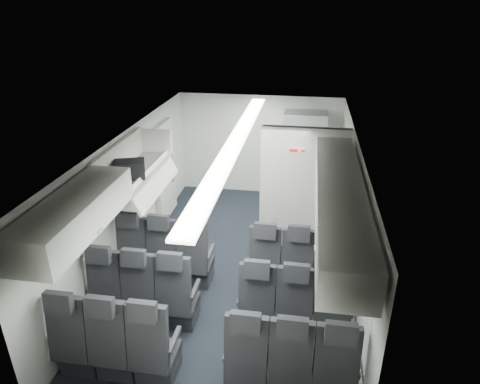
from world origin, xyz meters
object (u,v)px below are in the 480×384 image
(carry_on_bag, at_px, (130,169))
(seat_row_front, at_px, (230,264))
(galley_unit, at_px, (303,158))
(flight_attendant, at_px, (271,188))
(boarding_door, at_px, (165,171))
(seat_row_rear, at_px, (200,358))
(seat_row_mid, at_px, (217,304))

(carry_on_bag, bearing_deg, seat_row_front, -20.34)
(galley_unit, xyz_separation_m, flight_attendant, (-0.53, -1.37, -0.11))
(boarding_door, bearing_deg, carry_on_bag, -83.12)
(carry_on_bag, bearing_deg, seat_row_rear, -72.44)
(seat_row_front, distance_m, seat_row_rear, 1.80)
(seat_row_front, height_order, galley_unit, galley_unit)
(carry_on_bag, bearing_deg, seat_row_mid, -53.17)
(seat_row_rear, distance_m, carry_on_bag, 2.68)
(boarding_door, height_order, flight_attendant, boarding_door)
(boarding_door, xyz_separation_m, carry_on_bag, (0.25, -2.08, 0.86))
(seat_row_front, relative_size, seat_row_mid, 1.00)
(boarding_door, bearing_deg, galley_unit, 24.28)
(flight_attendant, bearing_deg, seat_row_front, -175.07)
(seat_row_rear, bearing_deg, boarding_door, 112.87)
(seat_row_mid, bearing_deg, carry_on_bag, 146.78)
(seat_row_mid, height_order, boarding_door, boarding_door)
(galley_unit, bearing_deg, seat_row_rear, -100.65)
(flight_attendant, bearing_deg, carry_on_bag, 153.53)
(seat_row_front, xyz_separation_m, seat_row_rear, (0.00, -1.80, 0.00))
(seat_row_front, distance_m, flight_attendant, 1.98)
(seat_row_mid, xyz_separation_m, boarding_door, (-1.64, 2.99, 0.55))
(seat_row_rear, bearing_deg, galley_unit, 79.35)
(seat_row_rear, relative_size, galley_unit, 1.75)
(seat_row_rear, distance_m, flight_attendant, 3.74)
(seat_row_rear, bearing_deg, seat_row_front, 90.00)
(seat_row_mid, xyz_separation_m, flight_attendant, (0.42, 2.79, 0.43))
(carry_on_bag, bearing_deg, flight_attendant, 26.14)
(boarding_door, distance_m, flight_attendant, 2.07)
(seat_row_front, height_order, flight_attendant, flight_attendant)
(carry_on_bag, bearing_deg, boarding_door, 76.93)
(seat_row_rear, xyz_separation_m, galley_unit, (0.95, 5.05, 0.55))
(galley_unit, xyz_separation_m, carry_on_bag, (-2.34, -3.24, 0.86))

